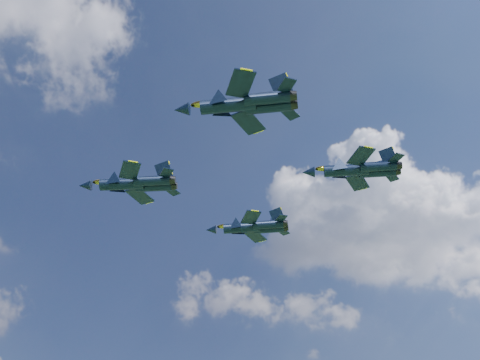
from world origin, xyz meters
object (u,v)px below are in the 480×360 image
at_px(jet_left, 224,105).
at_px(jet_right, 239,228).
at_px(jet_slot, 342,170).
at_px(jet_lead, 119,184).

bearing_deg(jet_left, jet_right, 4.31).
distance_m(jet_right, jet_slot, 22.99).
bearing_deg(jet_left, jet_lead, 51.17).
height_order(jet_lead, jet_slot, jet_lead).
bearing_deg(jet_slot, jet_left, 131.61).
height_order(jet_right, jet_slot, jet_right).
relative_size(jet_lead, jet_right, 1.11).
relative_size(jet_right, jet_slot, 0.97).
height_order(jet_lead, jet_right, jet_lead).
height_order(jet_lead, jet_left, jet_left).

